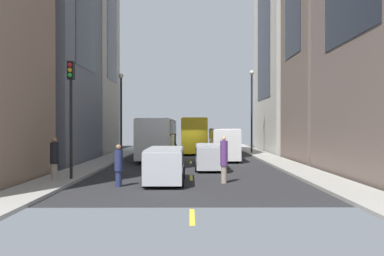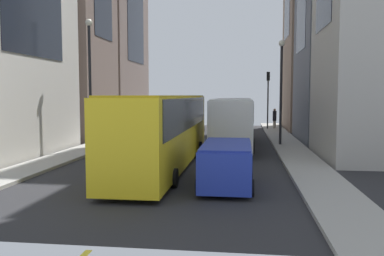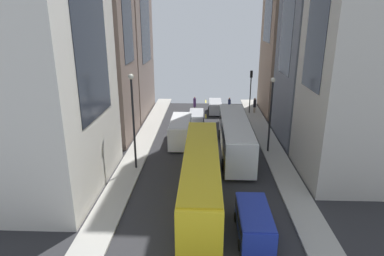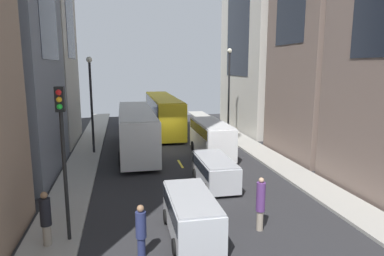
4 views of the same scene
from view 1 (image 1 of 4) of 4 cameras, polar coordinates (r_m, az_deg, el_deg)
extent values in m
plane|color=#28282B|center=(32.21, -0.21, -4.64)|extent=(39.46, 39.46, 0.00)
cube|color=#9E9B93|center=(32.87, -11.94, -4.42)|extent=(2.14, 44.00, 0.15)
cube|color=#9E9B93|center=(32.90, 11.50, -4.41)|extent=(2.14, 44.00, 0.15)
cube|color=yellow|center=(11.43, 0.02, -13.70)|extent=(0.16, 2.00, 0.01)
cube|color=yellow|center=(19.69, -0.13, -7.78)|extent=(0.16, 2.00, 0.01)
cube|color=yellow|center=(28.03, -0.20, -5.37)|extent=(0.16, 2.00, 0.01)
cube|color=yellow|center=(36.40, -0.23, -4.06)|extent=(0.16, 2.00, 0.01)
cube|color=yellow|center=(44.78, -0.25, -3.25)|extent=(0.16, 2.00, 0.01)
cube|color=yellow|center=(53.16, -0.26, -2.69)|extent=(0.16, 2.00, 0.01)
cube|color=beige|center=(42.53, 17.13, 13.83)|extent=(8.80, 11.77, 25.47)
cube|color=#1E232D|center=(42.53, 17.13, 13.83)|extent=(8.88, 6.47, 14.01)
cube|color=silver|center=(32.33, -5.17, -1.47)|extent=(2.55, 12.64, 3.00)
cube|color=black|center=(32.32, -5.17, 0.03)|extent=(2.60, 11.63, 1.20)
cube|color=beige|center=(32.32, -5.17, 1.26)|extent=(2.45, 12.14, 0.08)
cylinder|color=black|center=(36.40, -6.49, -3.29)|extent=(0.46, 1.00, 1.00)
cylinder|color=black|center=(36.22, -2.80, -3.30)|extent=(0.46, 1.00, 1.00)
cylinder|color=black|center=(28.64, -8.18, -4.26)|extent=(0.46, 1.00, 1.00)
cylinder|color=black|center=(28.41, -3.47, -4.29)|extent=(0.46, 1.00, 1.00)
cube|color=yellow|center=(40.94, 0.26, -0.98)|extent=(2.45, 14.78, 3.30)
cube|color=black|center=(40.93, 0.26, 0.22)|extent=(2.50, 13.60, 1.48)
cube|color=gold|center=(40.93, 0.26, 1.38)|extent=(2.35, 14.19, 0.08)
cylinder|color=black|center=(45.58, -1.22, -2.71)|extent=(0.44, 0.76, 0.76)
cylinder|color=black|center=(45.60, 1.62, -2.71)|extent=(0.44, 0.76, 0.76)
cylinder|color=black|center=(36.43, -1.44, -3.47)|extent=(0.44, 0.76, 0.76)
cylinder|color=black|center=(36.45, 2.11, -3.47)|extent=(0.44, 0.76, 0.76)
cube|color=white|center=(29.84, 4.95, -2.44)|extent=(2.05, 6.19, 2.30)
cube|color=black|center=(29.82, 4.95, -0.99)|extent=(2.09, 5.70, 0.69)
cube|color=silver|center=(29.81, 4.95, -0.16)|extent=(1.97, 5.95, 0.08)
cylinder|color=black|center=(31.74, 2.93, -4.06)|extent=(0.37, 0.72, 0.72)
cylinder|color=black|center=(31.91, 6.32, -4.04)|extent=(0.37, 0.72, 0.72)
cylinder|color=black|center=(27.92, 3.38, -4.66)|extent=(0.37, 0.72, 0.72)
cylinder|color=black|center=(28.11, 7.23, -4.63)|extent=(0.37, 0.72, 0.72)
cube|color=#B7BABF|center=(23.41, 2.77, -4.43)|extent=(1.73, 4.34, 1.35)
cube|color=black|center=(23.38, 2.77, -3.60)|extent=(1.76, 3.99, 0.57)
cube|color=#9C9EA2|center=(23.36, 2.77, -2.68)|extent=(1.66, 4.17, 0.08)
cylinder|color=black|center=(24.77, 0.75, -5.41)|extent=(0.31, 0.62, 0.62)
cylinder|color=black|center=(24.85, 4.44, -5.39)|extent=(0.31, 0.62, 0.62)
cylinder|color=black|center=(22.09, 0.89, -6.10)|extent=(0.31, 0.62, 0.62)
cylinder|color=black|center=(22.18, 5.02, -6.08)|extent=(0.31, 0.62, 0.62)
cube|color=#B7BABF|center=(17.92, -4.24, -5.71)|extent=(1.73, 4.16, 1.45)
cube|color=black|center=(17.88, -4.24, -4.53)|extent=(1.77, 3.82, 0.61)
cube|color=#9C9EA2|center=(17.85, -4.24, -3.26)|extent=(1.66, 3.99, 0.08)
cylinder|color=black|center=(19.33, -6.35, -7.02)|extent=(0.31, 0.62, 0.62)
cylinder|color=black|center=(19.23, -1.58, -7.06)|extent=(0.31, 0.62, 0.62)
cylinder|color=black|center=(16.79, -7.28, -8.13)|extent=(0.31, 0.62, 0.62)
cylinder|color=black|center=(16.68, -1.78, -8.19)|extent=(0.31, 0.62, 0.62)
cube|color=#2338AD|center=(45.28, -3.91, -2.06)|extent=(1.89, 4.44, 1.48)
cube|color=black|center=(45.27, -3.91, -1.58)|extent=(1.93, 4.09, 0.62)
cube|color=navy|center=(45.26, -3.91, -1.08)|extent=(1.82, 4.26, 0.08)
cylinder|color=black|center=(46.74, -4.87, -2.73)|extent=(0.34, 0.62, 0.62)
cylinder|color=black|center=(46.64, -2.73, -2.73)|extent=(0.34, 0.62, 0.62)
cylinder|color=black|center=(44.00, -5.15, -2.91)|extent=(0.34, 0.62, 0.62)
cylinder|color=black|center=(43.89, -2.88, -2.92)|extent=(0.34, 0.62, 0.62)
cylinder|color=gray|center=(19.22, -20.72, -6.39)|extent=(0.30, 0.30, 0.78)
cylinder|color=black|center=(19.13, -20.72, -3.69)|extent=(0.39, 0.39, 1.04)
sphere|color=#8C6647|center=(19.10, -20.72, -1.75)|extent=(0.25, 0.25, 0.25)
cylinder|color=gray|center=(17.90, 5.02, -7.24)|extent=(0.28, 0.28, 0.85)
cylinder|color=#593372|center=(17.79, 5.02, -3.96)|extent=(0.37, 0.37, 1.21)
sphere|color=tan|center=(17.76, 5.02, -1.66)|extent=(0.21, 0.21, 0.21)
cylinder|color=navy|center=(17.14, -11.39, -7.79)|extent=(0.29, 0.29, 0.72)
cylinder|color=navy|center=(17.04, -11.39, -4.98)|extent=(0.38, 0.38, 0.96)
sphere|color=#8C6647|center=(17.00, -11.40, -2.95)|extent=(0.25, 0.25, 0.25)
cylinder|color=black|center=(19.12, -18.38, -0.17)|extent=(0.14, 0.14, 4.94)
cube|color=black|center=(19.32, -18.39, 8.53)|extent=(0.32, 0.32, 0.90)
sphere|color=red|center=(19.19, -18.56, 9.34)|extent=(0.20, 0.20, 0.20)
sphere|color=orange|center=(19.15, -18.56, 8.60)|extent=(0.20, 0.20, 0.20)
sphere|color=green|center=(19.12, -18.56, 7.85)|extent=(0.20, 0.20, 0.20)
cylinder|color=black|center=(36.78, 9.31, 2.27)|extent=(0.18, 0.18, 7.78)
sphere|color=silver|center=(37.15, 9.32, 8.55)|extent=(0.44, 0.44, 0.44)
cylinder|color=black|center=(32.50, -11.02, 1.70)|extent=(0.18, 0.18, 6.85)
sphere|color=silver|center=(32.79, -11.03, 8.01)|extent=(0.44, 0.44, 0.44)
camera|label=2|loc=(60.98, -3.60, 1.07)|focal=37.97mm
camera|label=3|loc=(62.92, -0.13, 9.13)|focal=30.71mm
camera|label=4|loc=(7.61, -35.47, 31.32)|focal=31.90mm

